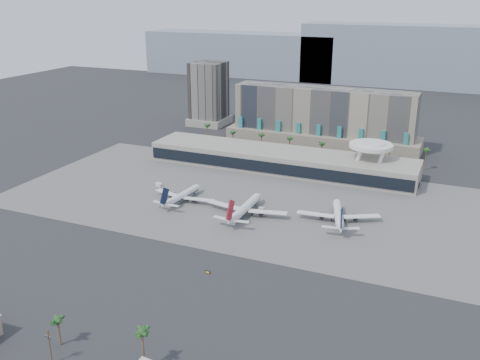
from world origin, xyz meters
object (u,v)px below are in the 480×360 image
at_px(service_vehicle_a, 159,185).
at_px(taxiway_sign, 208,272).
at_px(airliner_right, 339,215).
at_px(utility_pole, 49,344).
at_px(service_vehicle_b, 262,209).
at_px(airliner_centre, 245,208).
at_px(airliner_left, 182,195).

distance_m(service_vehicle_a, taxiway_sign, 106.80).
relative_size(airliner_right, service_vehicle_a, 9.86).
xyz_separation_m(airliner_right, taxiway_sign, (-36.35, -71.16, -3.20)).
xyz_separation_m(utility_pole, taxiway_sign, (19.21, 68.20, -6.65)).
bearing_deg(service_vehicle_b, utility_pole, -78.50).
height_order(airliner_centre, service_vehicle_a, airliner_centre).
distance_m(airliner_right, service_vehicle_a, 108.03).
height_order(utility_pole, service_vehicle_a, utility_pole).
xyz_separation_m(airliner_centre, taxiway_sign, (8.94, -60.63, -3.39)).
xyz_separation_m(service_vehicle_a, taxiway_sign, (71.32, -79.49, -0.53)).
height_order(airliner_centre, service_vehicle_b, airliner_centre).
relative_size(airliner_left, airliner_right, 0.93).
bearing_deg(taxiway_sign, utility_pole, -98.26).
height_order(service_vehicle_a, service_vehicle_b, service_vehicle_a).
bearing_deg(airliner_right, service_vehicle_b, 165.91).
bearing_deg(airliner_centre, utility_pole, -94.88).
xyz_separation_m(utility_pole, airliner_centre, (10.27, 128.83, -3.25)).
height_order(airliner_right, service_vehicle_b, airliner_right).
xyz_separation_m(airliner_left, airliner_centre, (38.37, -3.77, 0.54)).
bearing_deg(utility_pole, taxiway_sign, 74.27).
distance_m(airliner_left, airliner_centre, 38.56).
height_order(airliner_left, taxiway_sign, airliner_left).
bearing_deg(service_vehicle_b, airliner_centre, -103.30).
xyz_separation_m(airliner_centre, service_vehicle_b, (5.47, 8.99, -3.09)).
xyz_separation_m(airliner_centre, airliner_right, (45.29, 10.53, -0.19)).
distance_m(utility_pole, service_vehicle_b, 138.86).
bearing_deg(taxiway_sign, airliner_centre, 105.85).
xyz_separation_m(utility_pole, airliner_right, (55.56, 139.36, -3.44)).
bearing_deg(utility_pole, service_vehicle_b, 83.49).
distance_m(airliner_centre, taxiway_sign, 61.37).
xyz_separation_m(service_vehicle_a, service_vehicle_b, (67.85, -9.87, -0.23)).
bearing_deg(service_vehicle_b, airliner_right, 20.22).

